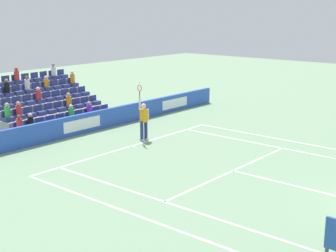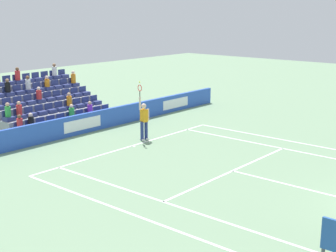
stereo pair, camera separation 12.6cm
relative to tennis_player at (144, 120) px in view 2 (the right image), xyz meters
name	(u,v)px [view 2 (the right image)]	position (x,y,z in m)	size (l,w,h in m)	color
line_baseline	(132,146)	(1.15, 0.30, -0.99)	(10.97, 0.10, 0.01)	white
line_service	(233,171)	(1.15, 5.79, -0.99)	(8.23, 0.10, 0.01)	white
line_centre_service	(310,190)	(1.15, 8.99, -0.99)	(0.10, 6.40, 0.01)	white
line_singles_sideline_left	(174,205)	(5.27, 6.25, -0.99)	(0.10, 11.89, 0.01)	white
line_singles_sideline_right	(292,150)	(-2.96, 6.25, -0.99)	(0.10, 11.89, 0.01)	white
line_doubles_sideline_left	(145,219)	(6.64, 6.25, -0.99)	(0.10, 11.89, 0.01)	white
line_doubles_sideline_right	(305,144)	(-4.33, 6.25, -0.99)	(0.10, 11.89, 0.01)	white
line_centre_mark	(133,146)	(1.15, 0.40, -0.99)	(0.10, 0.20, 0.01)	white
sponsor_barrier	(81,124)	(1.15, -3.24, -0.49)	(22.02, 0.22, 1.00)	blue
tennis_player	(144,120)	(0.00, 0.00, 0.00)	(0.51, 0.39, 2.85)	navy
stadium_stand	(39,108)	(1.16, -6.80, -0.17)	(6.20, 4.75, 3.02)	gray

